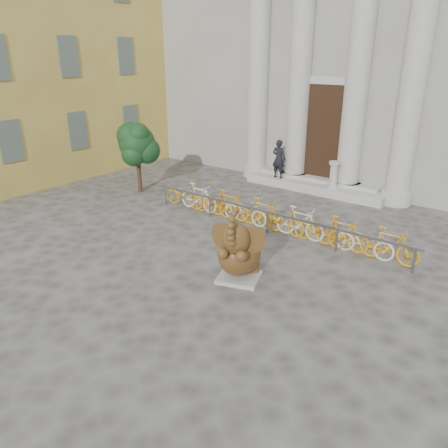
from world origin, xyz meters
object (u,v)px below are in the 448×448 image
Objects in this scene: pedestrian at (279,159)px; elephant_statue at (239,253)px; bike_rack at (271,216)px; tree at (137,144)px.

elephant_statue is at bearing 113.21° from pedestrian.
bike_rack is (-1.13, 3.31, -0.25)m from elephant_statue.
tree is at bearing 177.98° from bike_rack.
pedestrian is at bearing 118.59° from bike_rack.
tree is (-6.44, 0.23, 1.48)m from bike_rack.
elephant_statue reaches higher than pedestrian.
pedestrian is (-3.55, 7.76, 0.43)m from elephant_statue.
tree is at bearing 135.63° from elephant_statue.
tree reaches higher than pedestrian.
elephant_statue is 8.55m from pedestrian.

